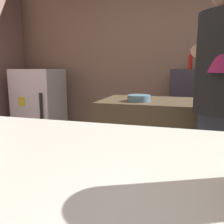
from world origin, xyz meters
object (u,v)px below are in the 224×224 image
Objects in this scene: bottle_vinegar at (201,63)px; bartender at (223,99)px; bottle_hot_sauce at (211,63)px; mini_fridge at (40,108)px; mixing_bowl at (139,98)px; bottle_soy at (190,62)px.

bartender is at bearing -88.57° from bottle_vinegar.
bottle_hot_sauce is 0.13m from bottle_vinegar.
mini_fridge is at bearing -176.22° from bottle_vinegar.
bottle_soy reaches higher than mixing_bowl.
bartender reaches higher than bottle_soy.
mixing_bowl is 0.78× the size of bottle_soy.
bottle_hot_sauce is at bearing 15.75° from bottle_soy.
mini_fridge is 2.42m from bottle_hot_sauce.
bottle_vinegar is (-0.12, -0.06, -0.00)m from bottle_hot_sauce.
bottle_vinegar is at bearing 2.35° from bottle_soy.
bottle_vinegar reaches higher than mixing_bowl.
bottle_soy is at bearing -164.25° from bottle_hot_sauce.
mixing_bowl is 1.40m from bottle_vinegar.
bottle_soy is (-0.24, -0.07, 0.02)m from bottle_hot_sauce.
bartender is 1.70m from bottle_hot_sauce.
mini_fridge is at bearing -176.13° from bottle_soy.
bottle_vinegar is (2.20, 0.15, 0.64)m from mini_fridge.
bartender reaches higher than bottle_vinegar.
mixing_bowl is at bearing -112.74° from bottle_vinegar.
bottle_vinegar is at bearing -152.02° from bottle_hot_sauce.
bottle_vinegar is (0.53, 1.26, 0.30)m from mixing_bowl.
mini_fridge is 2.18m from bottle_soy.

